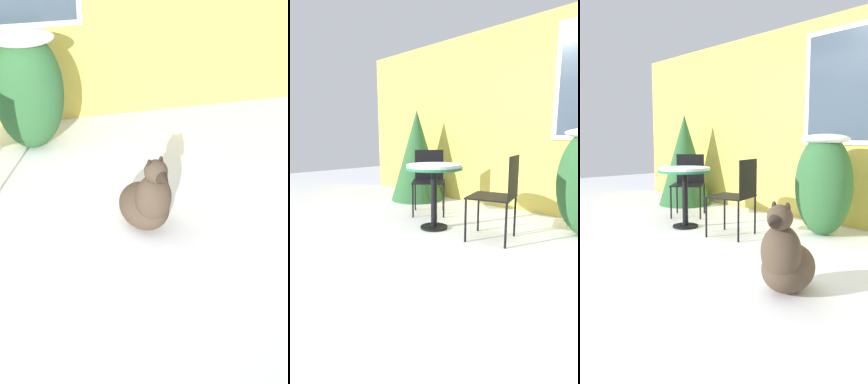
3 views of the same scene
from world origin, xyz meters
TOP-DOWN VIEW (x-y plane):
  - ground_plane at (0.00, 0.00)m, footprint 16.00×16.00m
  - house_wall at (0.05, 2.20)m, footprint 8.00×0.10m
  - evergreen_bush at (-2.21, 1.68)m, footprint 0.94×0.94m
  - patio_table at (-0.76, 0.60)m, footprint 0.69×0.69m
  - patio_chair_near_table at (-1.36, 1.12)m, footprint 0.66×0.66m
  - patio_chair_far_side at (0.06, 0.76)m, footprint 0.59×0.59m

SIDE VIEW (x-z plane):
  - ground_plane at x=0.00m, z-range 0.00..0.00m
  - patio_chair_near_table at x=-1.36m, z-range 0.06..1.00m
  - patio_chair_far_side at x=0.06m, z-range 0.06..1.00m
  - patio_table at x=-0.76m, z-range 0.26..1.06m
  - evergreen_bush at x=-2.21m, z-range 0.00..1.59m
  - house_wall at x=0.05m, z-range 0.03..2.80m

